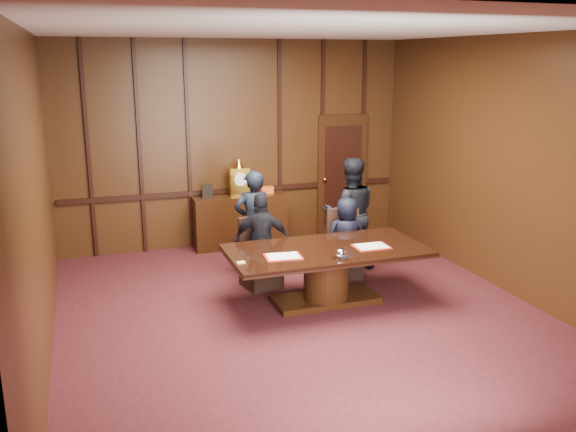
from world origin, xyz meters
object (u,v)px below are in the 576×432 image
at_px(signatory_left, 262,241).
at_px(witness_left, 253,223).
at_px(conference_table, 326,266).
at_px(witness_right, 350,213).
at_px(sideboard, 240,219).
at_px(signatory_right, 346,238).

bearing_deg(signatory_left, witness_left, -80.66).
bearing_deg(conference_table, witness_right, 53.97).
height_order(sideboard, signatory_right, sideboard).
distance_m(sideboard, witness_left, 1.45).
height_order(witness_left, witness_right, witness_right).
height_order(conference_table, witness_left, witness_left).
xyz_separation_m(sideboard, witness_right, (1.34, -1.61, 0.38)).
xyz_separation_m(signatory_left, witness_right, (1.55, 0.44, 0.17)).
xyz_separation_m(signatory_right, witness_right, (0.25, 0.44, 0.25)).
distance_m(sideboard, conference_table, 2.88).
height_order(sideboard, signatory_left, sideboard).
height_order(sideboard, conference_table, sideboard).
bearing_deg(conference_table, signatory_right, 50.91).
bearing_deg(witness_right, witness_left, 5.24).
distance_m(conference_table, witness_left, 1.59).
bearing_deg(conference_table, witness_left, 112.44).
relative_size(signatory_left, signatory_right, 1.12).
distance_m(conference_table, signatory_right, 1.04).
xyz_separation_m(signatory_left, witness_left, (0.05, 0.64, 0.10)).
xyz_separation_m(signatory_right, witness_left, (-1.25, 0.64, 0.18)).
distance_m(sideboard, signatory_right, 2.32).
relative_size(sideboard, conference_table, 0.61).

